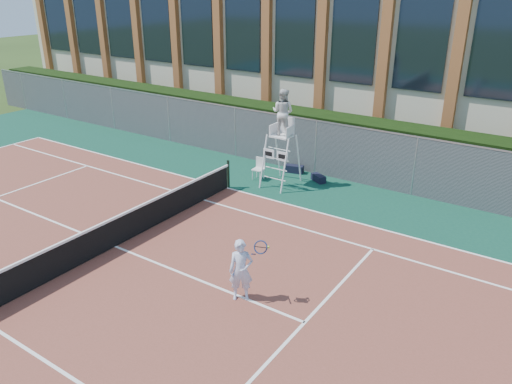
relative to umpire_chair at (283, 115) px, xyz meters
The scene contains 12 objects.
ground 7.71m from the umpire_chair, 101.80° to the right, with size 120.00×120.00×0.00m, color #233814.
apron 6.80m from the umpire_chair, 103.69° to the right, with size 36.00×20.00×0.01m, color #0C382B.
tennis_court 7.70m from the umpire_chair, 101.80° to the right, with size 23.77×10.97×0.02m, color brown.
tennis_net 7.53m from the umpire_chair, 101.80° to the right, with size 0.10×11.30×1.10m.
fence 2.81m from the umpire_chair, 130.10° to the left, with size 40.00×0.06×2.20m, color #595E60, non-canonical shape.
hedge 3.68m from the umpire_chair, 116.54° to the left, with size 40.00×1.40×2.20m, color black.
building 11.09m from the umpire_chair, 97.70° to the left, with size 45.00×10.60×8.22m.
umpire_chair is the anchor object (origin of this frame).
plastic_chair 2.44m from the umpire_chair, behind, with size 0.42×0.43×0.87m.
sports_bag_near 2.92m from the umpire_chair, 98.42° to the left, with size 0.73×0.29×0.31m, color black.
sports_bag_far 2.99m from the umpire_chair, 44.01° to the left, with size 0.67×0.29×0.27m, color black.
tennis_player 7.98m from the umpire_chair, 65.94° to the right, with size 0.96×0.75×1.62m.
Camera 1 is at (10.72, -8.41, 7.26)m, focal length 35.00 mm.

